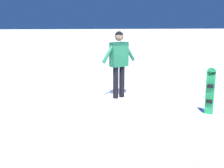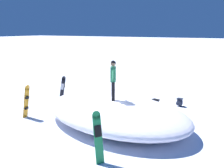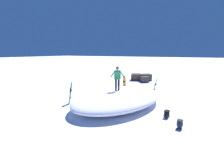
# 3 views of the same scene
# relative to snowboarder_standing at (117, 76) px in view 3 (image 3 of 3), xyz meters

# --- Properties ---
(ground) EXTENTS (240.00, 240.00, 0.00)m
(ground) POSITION_rel_snowboarder_standing_xyz_m (-0.17, -0.46, -2.16)
(ground) COLOR white
(snow_mound) EXTENTS (8.67, 6.91, 1.12)m
(snow_mound) POSITION_rel_snowboarder_standing_xyz_m (-0.03, 0.12, -1.60)
(snow_mound) COLOR white
(snow_mound) RESTS_ON ground
(snowboarder_standing) EXTENTS (0.55, 0.96, 1.73)m
(snowboarder_standing) POSITION_rel_snowboarder_standing_xyz_m (0.00, 0.00, 0.00)
(snowboarder_standing) COLOR black
(snowboarder_standing) RESTS_ON snow_mound
(snowboard_primary_upright) EXTENTS (0.30, 0.32, 1.61)m
(snowboard_primary_upright) POSITION_rel_snowboarder_standing_xyz_m (-4.05, -1.16, -1.33)
(snowboard_primary_upright) COLOR orange
(snowboard_primary_upright) RESTS_ON ground
(snowboard_secondary_upright) EXTENTS (0.27, 0.40, 1.53)m
(snowboard_secondary_upright) POSITION_rel_snowboarder_standing_xyz_m (-4.32, 1.78, -1.37)
(snowboard_secondary_upright) COLOR black
(snowboard_secondary_upright) RESTS_ON ground
(snowboard_tertiary_upright) EXTENTS (0.40, 0.40, 1.66)m
(snowboard_tertiary_upright) POSITION_rel_snowboarder_standing_xyz_m (1.30, -3.27, -1.30)
(snowboard_tertiary_upright) COLOR #1E8C47
(snowboard_tertiary_upright) RESTS_ON ground
(backpack_near) EXTENTS (0.51, 0.35, 0.46)m
(backpack_near) POSITION_rel_snowboarder_standing_xyz_m (1.69, 4.38, -1.92)
(backpack_near) COLOR #1E2333
(backpack_near) RESTS_ON ground
(backpack_far) EXTENTS (0.68, 0.39, 0.45)m
(backpack_far) POSITION_rel_snowboarder_standing_xyz_m (0.62, 3.57, -1.93)
(backpack_far) COLOR black
(backpack_far) RESTS_ON ground
(rock_outcrop) EXTENTS (2.79, 2.98, 0.90)m
(rock_outcrop) POSITION_rel_snowboarder_standing_xyz_m (-10.53, -1.43, -1.73)
(rock_outcrop) COLOR #383E37
(rock_outcrop) RESTS_ON ground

